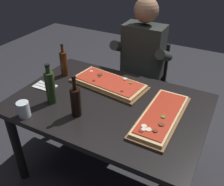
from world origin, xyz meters
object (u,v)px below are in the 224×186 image
pizza_rectangular_front (109,83)px  pizza_rectangular_left (161,115)px  vinegar_bottle_green (50,87)px  wine_bottle_dark (64,63)px  dining_table (109,112)px  tumbler_near_camera (24,109)px  oil_bottle_amber (76,101)px  diner_chair (144,80)px  seated_diner (141,62)px

pizza_rectangular_front → pizza_rectangular_left: 0.55m
vinegar_bottle_green → wine_bottle_dark: bearing=114.2°
dining_table → vinegar_bottle_green: bearing=-152.6°
dining_table → wine_bottle_dark: (-0.53, 0.18, 0.21)m
tumbler_near_camera → wine_bottle_dark: bearing=100.7°
oil_bottle_amber → diner_chair: 1.15m
wine_bottle_dark → pizza_rectangular_front: bearing=3.7°
seated_diner → pizza_rectangular_front: bearing=-96.9°
vinegar_bottle_green → tumbler_near_camera: bearing=-103.9°
vinegar_bottle_green → dining_table: bearing=27.4°
oil_bottle_amber → seated_diner: size_ratio=0.23×
dining_table → pizza_rectangular_front: bearing=118.8°
wine_bottle_dark → oil_bottle_amber: size_ratio=0.95×
pizza_rectangular_front → wine_bottle_dark: (-0.42, -0.03, 0.09)m
vinegar_bottle_green → seated_diner: seated_diner is taller
pizza_rectangular_left → diner_chair: size_ratio=0.72×
wine_bottle_dark → diner_chair: 0.91m
tumbler_near_camera → diner_chair: (0.37, 1.27, -0.31)m
vinegar_bottle_green → tumbler_near_camera: 0.24m
oil_bottle_amber → dining_table: bearing=62.9°
pizza_rectangular_left → tumbler_near_camera: tumbler_near_camera is taller
pizza_rectangular_left → diner_chair: bearing=117.8°
pizza_rectangular_front → vinegar_bottle_green: 0.48m
dining_table → diner_chair: (-0.05, 0.86, -0.16)m
oil_bottle_amber → vinegar_bottle_green: size_ratio=0.99×
pizza_rectangular_front → oil_bottle_amber: bearing=-90.5°
wine_bottle_dark → oil_bottle_amber: oil_bottle_amber is taller
pizza_rectangular_front → vinegar_bottle_green: bearing=-122.2°
dining_table → wine_bottle_dark: size_ratio=4.93×
dining_table → vinegar_bottle_green: vinegar_bottle_green is taller
dining_table → wine_bottle_dark: bearing=161.1°
tumbler_near_camera → diner_chair: diner_chair is taller
dining_table → tumbler_near_camera: bearing=-135.7°
wine_bottle_dark → oil_bottle_amber: (0.42, -0.42, -0.00)m
dining_table → seated_diner: (-0.05, 0.74, 0.10)m
diner_chair → seated_diner: size_ratio=0.65×
wine_bottle_dark → tumbler_near_camera: size_ratio=2.63×
vinegar_bottle_green → pizza_rectangular_front: bearing=57.8°
pizza_rectangular_front → seated_diner: 0.53m
pizza_rectangular_front → oil_bottle_amber: (-0.00, -0.44, 0.09)m
vinegar_bottle_green → seated_diner: size_ratio=0.23×
pizza_rectangular_left → diner_chair: (-0.45, 0.85, -0.27)m
dining_table → oil_bottle_amber: (-0.12, -0.23, 0.20)m
vinegar_bottle_green → tumbler_near_camera: (-0.05, -0.22, -0.07)m
dining_table → pizza_rectangular_front: pizza_rectangular_front is taller
oil_bottle_amber → tumbler_near_camera: bearing=-149.5°
pizza_rectangular_left → oil_bottle_amber: 0.58m
seated_diner → dining_table: bearing=-86.0°
seated_diner → diner_chair: bearing=90.0°
vinegar_bottle_green → tumbler_near_camera: vinegar_bottle_green is taller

